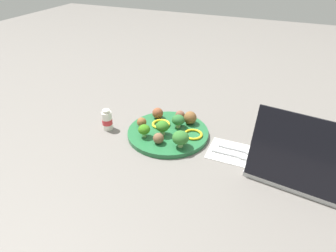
{
  "coord_description": "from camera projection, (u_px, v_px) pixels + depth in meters",
  "views": [
    {
      "loc": [
        0.34,
        -0.81,
        0.58
      ],
      "look_at": [
        0.0,
        0.0,
        0.04
      ],
      "focal_mm": 32.16,
      "sensor_mm": 36.0,
      "label": 1
    }
  ],
  "objects": [
    {
      "name": "broccoli_floret_front_left",
      "position": [
        181.0,
        138.0,
        0.95
      ],
      "size": [
        0.05,
        0.05,
        0.05
      ],
      "color": "#A2CB7E",
      "rests_on": "plate"
    },
    {
      "name": "plate",
      "position": [
        168.0,
        133.0,
        1.05
      ],
      "size": [
        0.28,
        0.28,
        0.02
      ],
      "primitive_type": "cylinder",
      "color": "#236638",
      "rests_on": "ground_plane"
    },
    {
      "name": "pepper_ring_mid_right",
      "position": [
        161.0,
        124.0,
        1.07
      ],
      "size": [
        0.09,
        0.09,
        0.01
      ],
      "primitive_type": "torus",
      "rotation": [
        0.0,
        0.0,
        3.86
      ],
      "color": "yellow",
      "rests_on": "plate"
    },
    {
      "name": "meatball_near_rim",
      "position": [
        180.0,
        115.0,
        1.1
      ],
      "size": [
        0.03,
        0.03,
        0.03
      ],
      "primitive_type": "sphere",
      "color": "brown",
      "rests_on": "plate"
    },
    {
      "name": "knife",
      "position": [
        237.0,
        155.0,
        0.94
      ],
      "size": [
        0.15,
        0.02,
        0.01
      ],
      "color": "silver",
      "rests_on": "napkin"
    },
    {
      "name": "meatball_back_right",
      "position": [
        158.0,
        113.0,
        1.11
      ],
      "size": [
        0.04,
        0.04,
        0.04
      ],
      "primitive_type": "sphere",
      "color": "brown",
      "rests_on": "plate"
    },
    {
      "name": "pepper_ring_mid_left",
      "position": [
        193.0,
        134.0,
        1.02
      ],
      "size": [
        0.09,
        0.09,
        0.01
      ],
      "primitive_type": "torus",
      "rotation": [
        0.0,
        0.0,
        0.45
      ],
      "color": "yellow",
      "rests_on": "plate"
    },
    {
      "name": "ground_plane",
      "position": [
        168.0,
        135.0,
        1.05
      ],
      "size": [
        4.0,
        4.0,
        0.0
      ],
      "primitive_type": "plane",
      "color": "slate"
    },
    {
      "name": "meatball_front_right",
      "position": [
        142.0,
        122.0,
        1.06
      ],
      "size": [
        0.03,
        0.03,
        0.03
      ],
      "primitive_type": "sphere",
      "color": "brown",
      "rests_on": "plate"
    },
    {
      "name": "meatball_front_left",
      "position": [
        190.0,
        118.0,
        1.07
      ],
      "size": [
        0.05,
        0.05,
        0.05
      ],
      "primitive_type": "sphere",
      "color": "brown",
      "rests_on": "plate"
    },
    {
      "name": "meatball_mid_right",
      "position": [
        160.0,
        139.0,
        0.97
      ],
      "size": [
        0.04,
        0.04,
        0.04
      ],
      "primitive_type": "sphere",
      "color": "brown",
      "rests_on": "plate"
    },
    {
      "name": "broccoli_floret_near_rim",
      "position": [
        162.0,
        127.0,
        1.01
      ],
      "size": [
        0.04,
        0.04,
        0.05
      ],
      "color": "#A1B77C",
      "rests_on": "plate"
    },
    {
      "name": "yogurt_bottle",
      "position": [
        107.0,
        120.0,
        1.07
      ],
      "size": [
        0.04,
        0.04,
        0.08
      ],
      "color": "white",
      "rests_on": "ground_plane"
    },
    {
      "name": "laptop",
      "position": [
        310.0,
        167.0,
        0.84
      ],
      "size": [
        0.35,
        0.26,
        0.21
      ],
      "color": "silver",
      "rests_on": "ground_plane"
    },
    {
      "name": "broccoli_floret_mid_right",
      "position": [
        144.0,
        130.0,
        1.0
      ],
      "size": [
        0.04,
        0.04,
        0.04
      ],
      "color": "#8DCB75",
      "rests_on": "plate"
    },
    {
      "name": "napkin",
      "position": [
        235.0,
        153.0,
        0.96
      ],
      "size": [
        0.17,
        0.12,
        0.01
      ],
      "primitive_type": "cube",
      "rotation": [
        0.0,
        0.0,
        0.0
      ],
      "color": "white",
      "rests_on": "ground_plane"
    },
    {
      "name": "broccoli_floret_front_right",
      "position": [
        178.0,
        120.0,
        1.05
      ],
      "size": [
        0.04,
        0.04,
        0.05
      ],
      "color": "#A7C17B",
      "rests_on": "plate"
    },
    {
      "name": "fork",
      "position": [
        239.0,
        149.0,
        0.96
      ],
      "size": [
        0.12,
        0.02,
        0.01
      ],
      "color": "silver",
      "rests_on": "napkin"
    }
  ]
}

